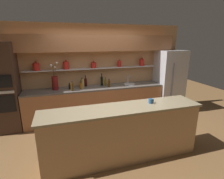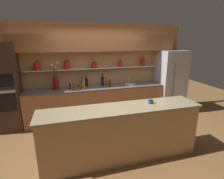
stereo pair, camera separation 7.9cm
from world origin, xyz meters
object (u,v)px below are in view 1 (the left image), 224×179
bottle_wine_2 (102,81)px  bottle_sauce_4 (81,86)px  refrigerator (169,81)px  bottle_spirit_0 (83,84)px  oven_tower (4,88)px  coffee_mug (151,101)px  bottle_spirit_3 (82,83)px  flower_vase (55,82)px  sink_fixture (129,84)px  bottle_wine_7 (86,82)px  bottle_spirit_5 (109,84)px  bottle_sauce_1 (69,87)px  bottle_oil_6 (105,83)px  bottle_spirit_8 (72,87)px

bottle_wine_2 → bottle_sauce_4: bearing=-161.4°
refrigerator → bottle_spirit_0: (-2.64, 0.10, 0.09)m
oven_tower → bottle_wine_2: size_ratio=6.27×
coffee_mug → bottle_spirit_3: bearing=117.4°
flower_vase → coffee_mug: size_ratio=7.13×
sink_fixture → bottle_wine_7: size_ratio=1.03×
bottle_spirit_5 → bottle_wine_7: (-0.60, 0.27, 0.02)m
sink_fixture → bottle_spirit_5: (-0.65, -0.10, 0.07)m
bottle_spirit_0 → bottle_sauce_1: bottle_spirit_0 is taller
oven_tower → flower_vase: oven_tower is taller
flower_vase → bottle_sauce_1: size_ratio=4.27×
bottle_wine_7 → coffee_mug: 2.19m
bottle_sauce_1 → bottle_sauce_4: 0.29m
refrigerator → oven_tower: 4.51m
bottle_sauce_4 → bottle_oil_6: (0.71, 0.11, 0.01)m
flower_vase → bottle_sauce_4: bearing=-10.6°
sink_fixture → bottle_sauce_4: bearing=-177.3°
oven_tower → bottle_wine_7: size_ratio=6.85×
bottle_spirit_5 → bottle_spirit_8: size_ratio=0.91×
refrigerator → flower_vase: bearing=178.3°
flower_vase → bottle_oil_6: (1.35, -0.01, -0.11)m
refrigerator → coffee_mug: (-1.63, -1.77, 0.12)m
bottle_sauce_4 → coffee_mug: (1.09, -1.76, 0.06)m
bottle_spirit_8 → bottle_wine_7: bearing=41.5°
oven_tower → bottle_sauce_1: oven_tower is taller
sink_fixture → bottle_spirit_8: (-1.65, -0.19, 0.08)m
bottle_sauce_4 → coffee_mug: 2.07m
flower_vase → bottle_spirit_0: size_ratio=2.66×
bottle_spirit_3 → coffee_mug: bottle_spirit_3 is taller
refrigerator → bottle_wine_2: size_ratio=5.51×
oven_tower → bottle_sauce_4: oven_tower is taller
refrigerator → coffee_mug: bearing=-132.6°
bottle_sauce_4 → bottle_spirit_8: size_ratio=0.76×
bottle_oil_6 → coffee_mug: (0.38, -1.87, 0.05)m
bottle_sauce_1 → coffee_mug: size_ratio=1.67×
bottle_sauce_4 → bottle_spirit_5: size_ratio=0.83×
sink_fixture → bottle_spirit_3: 1.37m
oven_tower → bottle_spirit_8: oven_tower is taller
coffee_mug → sink_fixture: bearing=79.7°
flower_vase → coffee_mug: bearing=-47.3°
bottle_spirit_3 → sink_fixture: bearing=-6.5°
bottle_wine_2 → bottle_spirit_3: bottle_wine_2 is taller
bottle_wine_2 → bottle_wine_7: 0.46m
refrigerator → oven_tower: bearing=179.5°
sink_fixture → bottle_spirit_3: sink_fixture is taller
flower_vase → bottle_spirit_5: flower_vase is taller
bottle_oil_6 → bottle_wine_7: bottle_wine_7 is taller
bottle_wine_2 → bottle_wine_7: (-0.46, 0.03, -0.02)m
bottle_sauce_1 → bottle_spirit_3: bearing=24.4°
bottle_spirit_3 → bottle_oil_6: (0.64, -0.11, -0.00)m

